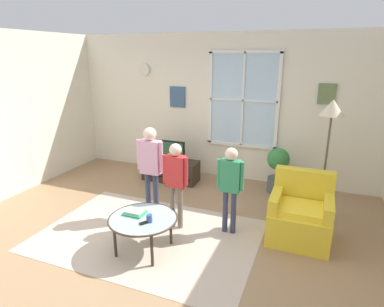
# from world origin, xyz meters

# --- Properties ---
(ground_plane) EXTENTS (6.49, 6.01, 0.02)m
(ground_plane) POSITION_xyz_m (0.00, 0.00, -0.01)
(ground_plane) COLOR #9E7A56
(back_wall) EXTENTS (5.89, 0.17, 2.72)m
(back_wall) POSITION_xyz_m (0.02, 2.76, 1.37)
(back_wall) COLOR silver
(back_wall) RESTS_ON ground_plane
(area_rug) EXTENTS (2.86, 1.96, 0.01)m
(area_rug) POSITION_xyz_m (-0.16, 0.18, 0.00)
(area_rug) COLOR #C6B29E
(area_rug) RESTS_ON ground_plane
(tv_stand) EXTENTS (1.06, 0.43, 0.40)m
(tv_stand) POSITION_xyz_m (-0.74, 2.10, 0.20)
(tv_stand) COLOR #2D2319
(tv_stand) RESTS_ON ground_plane
(television) EXTENTS (0.58, 0.08, 0.38)m
(television) POSITION_xyz_m (-0.74, 2.09, 0.60)
(television) COLOR #4C4C4C
(television) RESTS_ON tv_stand
(armchair) EXTENTS (0.76, 0.74, 0.87)m
(armchair) POSITION_xyz_m (1.71, 0.87, 0.33)
(armchair) COLOR yellow
(armchair) RESTS_ON ground_plane
(coffee_table) EXTENTS (0.85, 0.85, 0.45)m
(coffee_table) POSITION_xyz_m (-0.04, -0.14, 0.42)
(coffee_table) COLOR #99B2B7
(coffee_table) RESTS_ON ground_plane
(book_stack) EXTENTS (0.25, 0.20, 0.05)m
(book_stack) POSITION_xyz_m (-0.18, -0.09, 0.47)
(book_stack) COLOR #34A760
(book_stack) RESTS_ON coffee_table
(cup) EXTENTS (0.07, 0.07, 0.09)m
(cup) POSITION_xyz_m (0.08, -0.20, 0.49)
(cup) COLOR #334C8C
(cup) RESTS_ON coffee_table
(remote_near_books) EXTENTS (0.11, 0.14, 0.02)m
(remote_near_books) POSITION_xyz_m (0.05, -0.24, 0.46)
(remote_near_books) COLOR black
(remote_near_books) RESTS_ON coffee_table
(person_red_shirt) EXTENTS (0.37, 0.17, 1.22)m
(person_red_shirt) POSITION_xyz_m (0.10, 0.52, 0.76)
(person_red_shirt) COLOR #726656
(person_red_shirt) RESTS_ON ground_plane
(person_green_shirt) EXTENTS (0.36, 0.16, 1.20)m
(person_green_shirt) POSITION_xyz_m (0.81, 0.66, 0.75)
(person_green_shirt) COLOR #333851
(person_green_shirt) RESTS_ON ground_plane
(person_pink_shirt) EXTENTS (0.41, 0.19, 1.36)m
(person_pink_shirt) POSITION_xyz_m (-0.37, 0.68, 0.85)
(person_pink_shirt) COLOR #333851
(person_pink_shirt) RESTS_ON ground_plane
(potted_plant_by_window) EXTENTS (0.38, 0.38, 0.80)m
(potted_plant_by_window) POSITION_xyz_m (1.22, 2.29, 0.45)
(potted_plant_by_window) COLOR #4C565B
(potted_plant_by_window) RESTS_ON ground_plane
(floor_lamp) EXTENTS (0.32, 0.32, 1.76)m
(floor_lamp) POSITION_xyz_m (1.95, 1.53, 1.47)
(floor_lamp) COLOR black
(floor_lamp) RESTS_ON ground_plane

